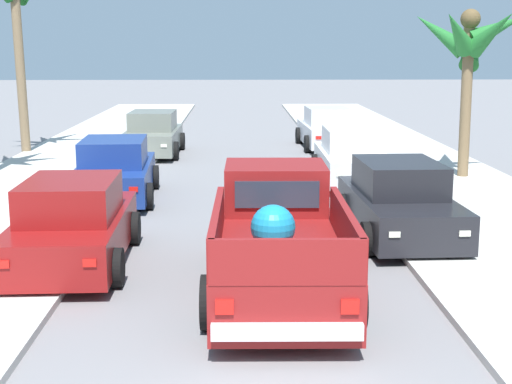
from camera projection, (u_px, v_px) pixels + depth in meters
sidewalk_left at (28, 201)px, 18.06m from camera, size 4.92×60.00×0.12m
sidewalk_right at (454, 198)px, 18.34m from camera, size 4.92×60.00×0.12m
curb_left at (72, 201)px, 18.09m from camera, size 0.16×60.00×0.10m
curb_right at (412, 199)px, 18.31m from camera, size 0.16×60.00×0.10m
pickup_truck at (278, 242)px, 11.48m from camera, size 2.29×5.24×1.80m
car_left_near at (399, 202)px, 14.75m from camera, size 2.13×4.30×1.54m
car_right_near at (327, 129)px, 27.82m from camera, size 2.15×4.31×1.54m
car_left_mid at (153, 135)px, 26.03m from camera, size 2.06×4.28×1.54m
car_right_mid at (73, 225)px, 12.85m from camera, size 2.11×4.30×1.54m
car_left_far at (352, 158)px, 20.64m from camera, size 2.05×4.27×1.54m
car_right_far at (115, 171)px, 18.42m from camera, size 2.19×4.33×1.54m
palm_tree_right_fore at (471, 42)px, 20.61m from camera, size 3.27×3.67×4.89m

